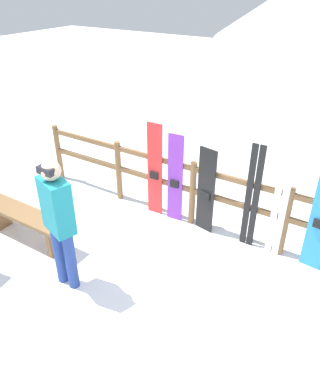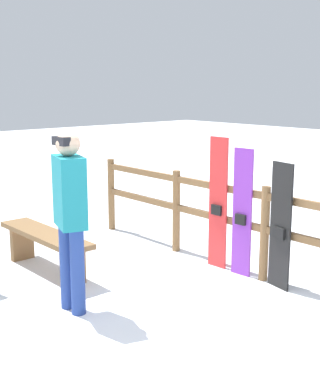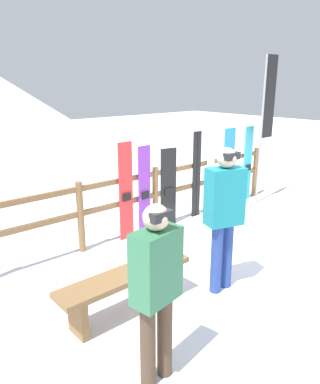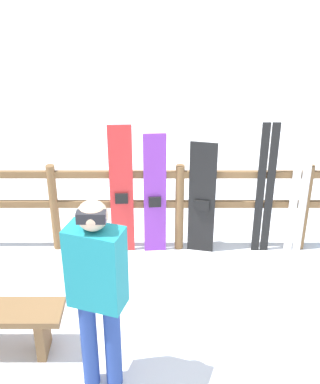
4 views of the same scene
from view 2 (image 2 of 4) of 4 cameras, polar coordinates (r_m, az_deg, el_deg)
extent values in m
plane|color=white|center=(5.03, -2.33, -14.19)|extent=(40.00, 40.00, 0.00)
cylinder|color=brown|center=(8.08, -5.22, -0.26)|extent=(0.10, 0.10, 1.07)
cylinder|color=brown|center=(7.00, 1.75, -2.06)|extent=(0.10, 0.10, 1.07)
cylinder|color=brown|center=(6.06, 11.09, -4.42)|extent=(0.10, 0.10, 1.07)
cube|color=brown|center=(6.05, 11.11, -3.93)|extent=(5.75, 0.05, 0.08)
cube|color=brown|center=(5.96, 11.25, -0.44)|extent=(5.75, 0.05, 0.08)
cube|color=brown|center=(6.39, -12.18, -4.47)|extent=(1.58, 0.36, 0.06)
cube|color=brown|center=(6.96, -14.49, -5.31)|extent=(0.08, 0.29, 0.42)
cube|color=brown|center=(5.97, -9.27, -7.90)|extent=(0.08, 0.29, 0.42)
cylinder|color=navy|center=(5.34, -9.91, -7.83)|extent=(0.14, 0.14, 0.85)
cylinder|color=navy|center=(5.19, -8.79, -8.39)|extent=(0.14, 0.14, 0.85)
cube|color=teal|center=(5.06, -9.64, 0.03)|extent=(0.48, 0.36, 0.67)
sphere|color=#D8B293|center=(5.00, -9.81, 5.11)|extent=(0.23, 0.23, 0.23)
cube|color=black|center=(4.96, -10.50, 5.37)|extent=(0.21, 0.08, 0.08)
cube|color=red|center=(6.37, 6.21, -1.19)|extent=(0.26, 0.03, 1.57)
cube|color=black|center=(6.36, 6.03, -1.92)|extent=(0.14, 0.04, 0.12)
cube|color=purple|center=(6.14, 8.76, -2.21)|extent=(0.25, 0.04, 1.47)
cube|color=black|center=(6.14, 8.58, -2.92)|extent=(0.14, 0.04, 0.12)
cube|color=black|center=(5.84, 12.73, -3.59)|extent=(0.30, 0.08, 1.37)
cube|color=black|center=(5.83, 12.55, -4.29)|extent=(0.17, 0.06, 0.12)
camera|label=1|loc=(1.86, -42.47, 53.98)|focal=35.00mm
camera|label=3|loc=(7.48, -42.10, 10.69)|focal=35.00mm
camera|label=4|loc=(4.06, -55.69, 26.56)|focal=50.00mm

